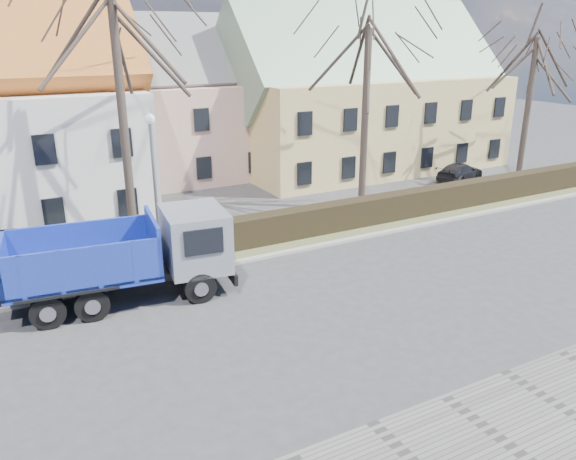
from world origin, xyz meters
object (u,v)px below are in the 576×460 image
dump_truck (114,260)px  cart_frame (48,298)px  parked_car_b (460,172)px  streetlight (155,186)px

dump_truck → cart_frame: size_ratio=11.73×
cart_frame → dump_truck: bearing=-17.3°
dump_truck → parked_car_b: bearing=23.3°
cart_frame → streetlight: bearing=31.1°
dump_truck → streetlight: streetlight is taller
streetlight → cart_frame: size_ratio=9.01×
cart_frame → parked_car_b: parked_car_b is taller
dump_truck → streetlight: 4.54m
streetlight → cart_frame: (-4.68, -2.82, -2.66)m
cart_frame → parked_car_b: 25.48m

